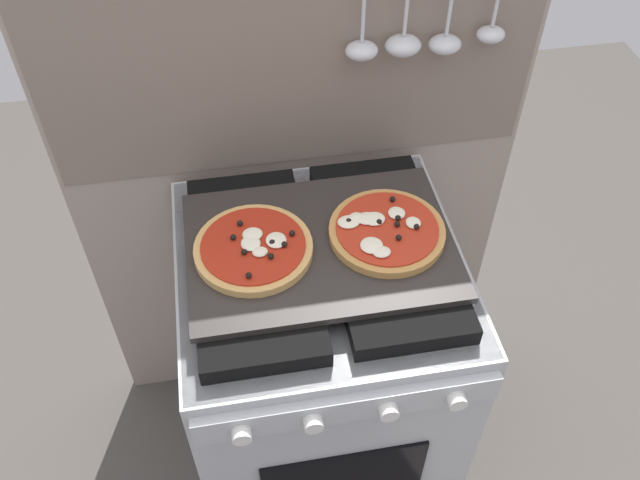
{
  "coord_description": "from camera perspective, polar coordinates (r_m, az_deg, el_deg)",
  "views": [
    {
      "loc": [
        -0.16,
        -0.92,
        1.92
      ],
      "look_at": [
        0.0,
        0.0,
        0.93
      ],
      "focal_mm": 38.12,
      "sensor_mm": 36.0,
      "label": 1
    }
  ],
  "objects": [
    {
      "name": "stove",
      "position": [
        1.74,
        0.01,
        -10.79
      ],
      "size": [
        0.6,
        0.64,
        0.9
      ],
      "color": "#B7BABF",
      "rests_on": "ground_plane"
    },
    {
      "name": "pizza_left",
      "position": [
        1.35,
        -5.58,
        -0.69
      ],
      "size": [
        0.24,
        0.24,
        0.03
      ],
      "color": "tan",
      "rests_on": "baking_tray"
    },
    {
      "name": "ground_plane",
      "position": [
        2.14,
        -0.0,
        -17.21
      ],
      "size": [
        4.0,
        4.0,
        0.0
      ],
      "primitive_type": "plane",
      "color": "#4C4742"
    },
    {
      "name": "pizza_right",
      "position": [
        1.39,
        5.53,
        0.84
      ],
      "size": [
        0.24,
        0.24,
        0.03
      ],
      "color": "#C18947",
      "rests_on": "baking_tray"
    },
    {
      "name": "kitchen_backsplash",
      "position": [
        1.7,
        -1.83,
        4.99
      ],
      "size": [
        1.1,
        0.09,
        1.55
      ],
      "color": "gray",
      "rests_on": "ground_plane"
    },
    {
      "name": "baking_tray",
      "position": [
        1.38,
        -0.0,
        -0.51
      ],
      "size": [
        0.54,
        0.38,
        0.02
      ],
      "primitive_type": "cube",
      "color": "#2D2826",
      "rests_on": "stove"
    }
  ]
}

